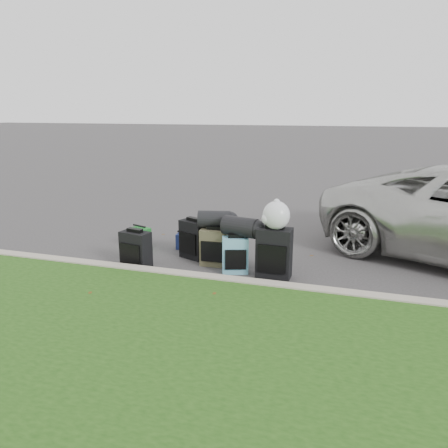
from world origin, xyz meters
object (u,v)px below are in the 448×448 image
(suitcase_olive, at_px, (214,247))
(suitcase_teal, at_px, (235,255))
(tote_green, at_px, (140,238))
(suitcase_small_black, at_px, (136,250))
(suitcase_large_black_left, at_px, (194,239))
(suitcase_large_black_right, at_px, (274,253))
(tote_navy, at_px, (184,241))

(suitcase_olive, relative_size, suitcase_teal, 1.06)
(tote_green, bearing_deg, suitcase_small_black, -45.93)
(suitcase_large_black_left, distance_m, suitcase_olive, 0.47)
(suitcase_large_black_right, bearing_deg, suitcase_olive, 167.37)
(suitcase_olive, xyz_separation_m, tote_green, (-1.47, 0.39, -0.10))
(suitcase_olive, distance_m, tote_green, 1.53)
(suitcase_small_black, bearing_deg, suitcase_large_black_left, 55.78)
(tote_navy, bearing_deg, suitcase_teal, -42.69)
(suitcase_olive, xyz_separation_m, suitcase_teal, (0.39, -0.22, -0.02))
(suitcase_olive, height_order, suitcase_teal, suitcase_olive)
(suitcase_large_black_left, relative_size, suitcase_large_black_right, 0.86)
(suitcase_large_black_left, xyz_separation_m, tote_navy, (-0.33, 0.39, -0.18))
(tote_navy, bearing_deg, suitcase_large_black_right, -33.06)
(suitcase_teal, xyz_separation_m, tote_green, (-1.86, 0.61, -0.08))
(suitcase_small_black, relative_size, suitcase_olive, 0.98)
(suitcase_teal, height_order, tote_navy, suitcase_teal)
(suitcase_olive, height_order, suitcase_large_black_right, suitcase_large_black_right)
(suitcase_large_black_left, xyz_separation_m, suitcase_teal, (0.81, -0.43, -0.04))
(suitcase_small_black, xyz_separation_m, suitcase_large_black_left, (0.68, 0.66, 0.03))
(suitcase_large_black_right, relative_size, tote_navy, 2.75)
(suitcase_small_black, xyz_separation_m, tote_green, (-0.38, 0.84, -0.10))
(suitcase_large_black_right, height_order, tote_green, suitcase_large_black_right)
(tote_green, bearing_deg, suitcase_large_black_right, 5.18)
(suitcase_large_black_left, height_order, suitcase_large_black_right, suitcase_large_black_right)
(suitcase_large_black_left, xyz_separation_m, suitcase_large_black_right, (1.38, -0.46, 0.05))
(suitcase_teal, xyz_separation_m, tote_navy, (-1.14, 0.83, -0.13))
(suitcase_teal, relative_size, tote_green, 1.47)
(suitcase_large_black_left, xyz_separation_m, tote_green, (-1.06, 0.18, -0.13))
(suitcase_olive, bearing_deg, suitcase_small_black, -160.55)
(suitcase_large_black_left, xyz_separation_m, suitcase_olive, (0.42, -0.22, -0.03))
(suitcase_olive, xyz_separation_m, suitcase_large_black_right, (0.96, -0.24, 0.08))
(suitcase_small_black, height_order, suitcase_large_black_right, suitcase_large_black_right)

